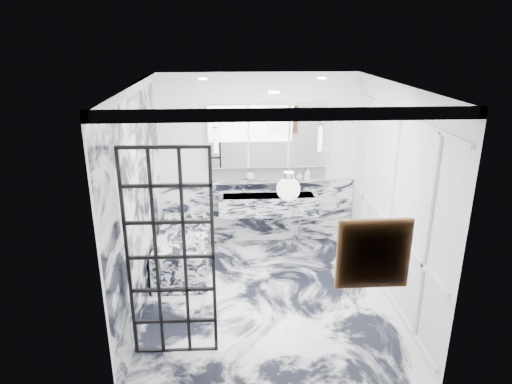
{
  "coord_description": "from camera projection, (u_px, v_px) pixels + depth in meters",
  "views": [
    {
      "loc": [
        -0.48,
        -5.33,
        3.36
      ],
      "look_at": [
        -0.12,
        0.5,
        1.31
      ],
      "focal_mm": 32.0,
      "sensor_mm": 36.0,
      "label": 1
    }
  ],
  "objects": [
    {
      "name": "ledge",
      "position": [
        268.0,
        181.0,
        7.44
      ],
      "size": [
        1.9,
        0.14,
        0.04
      ],
      "primitive_type": "cube",
      "color": "silver",
      "rests_on": "wall_back"
    },
    {
      "name": "face_pot",
      "position": [
        250.0,
        176.0,
        7.38
      ],
      "size": [
        0.14,
        0.14,
        0.14
      ],
      "primitive_type": "sphere",
      "color": "white",
      "rests_on": "ledge"
    },
    {
      "name": "marble_clad_left",
      "position": [
        140.0,
        206.0,
        5.62
      ],
      "size": [
        0.02,
        3.56,
        2.68
      ],
      "primitive_type": "cube",
      "color": "silver",
      "rests_on": "floor"
    },
    {
      "name": "wall_left",
      "position": [
        138.0,
        201.0,
        5.6
      ],
      "size": [
        0.0,
        3.6,
        3.6
      ],
      "primitive_type": "plane",
      "rotation": [
        1.57,
        0.0,
        1.57
      ],
      "color": "white",
      "rests_on": "floor"
    },
    {
      "name": "flower_vase",
      "position": [
        201.0,
        245.0,
        6.24
      ],
      "size": [
        0.08,
        0.08,
        0.12
      ],
      "primitive_type": "cylinder",
      "color": "silver",
      "rests_on": "bathtub"
    },
    {
      "name": "soap_bottle_a",
      "position": [
        308.0,
        173.0,
        7.42
      ],
      "size": [
        0.11,
        0.11,
        0.22
      ],
      "primitive_type": "imported",
      "rotation": [
        0.0,
        0.0,
        -0.39
      ],
      "color": "#8C5919",
      "rests_on": "ledge"
    },
    {
      "name": "soap_bottle_c",
      "position": [
        299.0,
        176.0,
        7.43
      ],
      "size": [
        0.11,
        0.11,
        0.14
      ],
      "primitive_type": "imported",
      "rotation": [
        0.0,
        0.0,
        -0.02
      ],
      "color": "silver",
      "rests_on": "ledge"
    },
    {
      "name": "subway_tile",
      "position": [
        267.0,
        172.0,
        7.45
      ],
      "size": [
        1.9,
        0.03,
        0.23
      ],
      "primitive_type": "cube",
      "color": "white",
      "rests_on": "wall_back"
    },
    {
      "name": "trough_sink",
      "position": [
        268.0,
        204.0,
        7.39
      ],
      "size": [
        1.6,
        0.45,
        0.3
      ],
      "primitive_type": "cube",
      "color": "silver",
      "rests_on": "wall_back"
    },
    {
      "name": "panel_molding",
      "position": [
        391.0,
        203.0,
        5.82
      ],
      "size": [
        0.03,
        3.4,
        2.3
      ],
      "primitive_type": "cube",
      "color": "white",
      "rests_on": "floor"
    },
    {
      "name": "marble_clad_back",
      "position": [
        258.0,
        211.0,
        7.66
      ],
      "size": [
        3.18,
        0.05,
        1.05
      ],
      "primitive_type": "cube",
      "color": "silver",
      "rests_on": "floor"
    },
    {
      "name": "wall_back",
      "position": [
        258.0,
        161.0,
        7.39
      ],
      "size": [
        3.6,
        0.0,
        3.6
      ],
      "primitive_type": "plane",
      "rotation": [
        1.57,
        0.0,
        0.0
      ],
      "color": "white",
      "rests_on": "floor"
    },
    {
      "name": "crittall_door",
      "position": [
        171.0,
        257.0,
        4.71
      ],
      "size": [
        0.88,
        0.05,
        2.33
      ],
      "primitive_type": null,
      "rotation": [
        0.0,
        0.0,
        -0.01
      ],
      "color": "black",
      "rests_on": "floor"
    },
    {
      "name": "artwork",
      "position": [
        373.0,
        254.0,
        4.05
      ],
      "size": [
        0.56,
        0.05,
        0.56
      ],
      "primitive_type": "cube",
      "color": "#CA4E14",
      "rests_on": "wall_front"
    },
    {
      "name": "mirror_cabinet",
      "position": [
        268.0,
        136.0,
        7.19
      ],
      "size": [
        1.9,
        0.16,
        1.0
      ],
      "primitive_type": "cube",
      "color": "white",
      "rests_on": "wall_back"
    },
    {
      "name": "soap_bottle_b",
      "position": [
        307.0,
        174.0,
        7.43
      ],
      "size": [
        0.09,
        0.09,
        0.19
      ],
      "primitive_type": "imported",
      "rotation": [
        0.0,
        0.0,
        -0.12
      ],
      "color": "#4C4C51",
      "rests_on": "ledge"
    },
    {
      "name": "wall_front",
      "position": [
        286.0,
        269.0,
        4.0
      ],
      "size": [
        3.6,
        0.0,
        3.6
      ],
      "primitive_type": "plane",
      "rotation": [
        -1.57,
        0.0,
        0.0
      ],
      "color": "white",
      "rests_on": "floor"
    },
    {
      "name": "floor",
      "position": [
        267.0,
        296.0,
        6.16
      ],
      "size": [
        3.6,
        3.6,
        0.0
      ],
      "primitive_type": "plane",
      "color": "silver",
      "rests_on": "ground"
    },
    {
      "name": "ceiling",
      "position": [
        269.0,
        84.0,
        5.24
      ],
      "size": [
        3.6,
        3.6,
        0.0
      ],
      "primitive_type": "plane",
      "rotation": [
        3.14,
        0.0,
        0.0
      ],
      "color": "white",
      "rests_on": "wall_back"
    },
    {
      "name": "amber_bottle",
      "position": [
        298.0,
        177.0,
        7.43
      ],
      "size": [
        0.04,
        0.04,
        0.1
      ],
      "primitive_type": "cylinder",
      "color": "#8C5919",
      "rests_on": "ledge"
    },
    {
      "name": "pendant_light",
      "position": [
        288.0,
        189.0,
        4.37
      ],
      "size": [
        0.23,
        0.23,
        0.23
      ],
      "primitive_type": "sphere",
      "color": "white",
      "rests_on": "ceiling"
    },
    {
      "name": "bathtub",
      "position": [
        184.0,
        250.0,
        6.84
      ],
      "size": [
        0.75,
        1.65,
        0.55
      ],
      "primitive_type": "cube",
      "color": "silver",
      "rests_on": "floor"
    },
    {
      "name": "sconce_left",
      "position": [
        216.0,
        140.0,
        7.07
      ],
      "size": [
        0.07,
        0.07,
        0.4
      ],
      "primitive_type": "cylinder",
      "color": "white",
      "rests_on": "mirror_cabinet"
    },
    {
      "name": "sconce_right",
      "position": [
        320.0,
        139.0,
        7.16
      ],
      "size": [
        0.07,
        0.07,
        0.4
      ],
      "primitive_type": "cylinder",
      "color": "white",
      "rests_on": "mirror_cabinet"
    },
    {
      "name": "wall_right",
      "position": [
        393.0,
        196.0,
        5.79
      ],
      "size": [
        0.0,
        3.6,
        3.6
      ],
      "primitive_type": "plane",
      "rotation": [
        1.57,
        0.0,
        -1.57
      ],
      "color": "white",
      "rests_on": "floor"
    }
  ]
}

